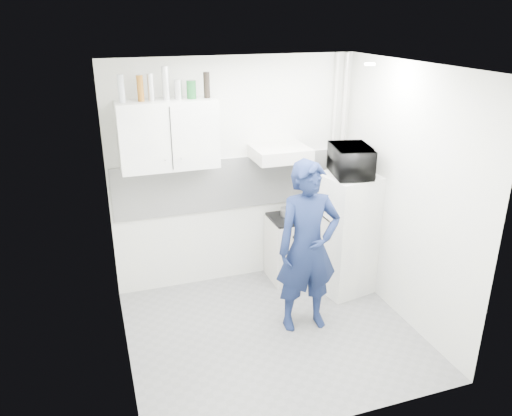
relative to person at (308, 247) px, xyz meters
name	(u,v)px	position (x,y,z in m)	size (l,w,h in m)	color
floor	(272,333)	(-0.38, -0.04, -0.88)	(2.80, 2.80, 0.00)	slate
ceiling	(276,66)	(-0.38, -0.04, 1.72)	(2.80, 2.80, 0.00)	white
wall_back	(235,174)	(-0.38, 1.21, 0.42)	(2.80, 2.80, 0.00)	silver
wall_left	(116,234)	(-1.78, -0.04, 0.42)	(2.60, 2.60, 0.00)	silver
wall_right	(405,196)	(1.02, -0.04, 0.42)	(2.60, 2.60, 0.00)	silver
person	(308,247)	(0.00, 0.00, 0.00)	(0.64, 0.42, 1.75)	#131F44
stove	(289,249)	(0.21, 0.96, -0.49)	(0.48, 0.48, 0.76)	beige
fridge	(346,233)	(0.72, 0.54, -0.19)	(0.57, 0.57, 1.38)	white
stove_top	(290,218)	(0.21, 0.96, -0.10)	(0.46, 0.46, 0.03)	black
saucepan	(287,212)	(0.20, 1.02, -0.04)	(0.16, 0.16, 0.09)	silver
microwave	(351,161)	(0.72, 0.54, 0.66)	(0.39, 0.57, 0.32)	black
bottle_a	(121,88)	(-1.55, 1.03, 1.46)	(0.06, 0.06, 0.26)	#B2B7BC
bottle_b	(140,88)	(-1.37, 1.03, 1.45)	(0.07, 0.07, 0.25)	brown
bottle_c	(151,87)	(-1.27, 1.03, 1.46)	(0.06, 0.06, 0.26)	silver
bottle_d	(166,83)	(-1.12, 1.03, 1.49)	(0.07, 0.07, 0.33)	silver
canister_a	(178,90)	(-1.00, 1.03, 1.42)	(0.08, 0.08, 0.19)	silver
canister_b	(191,90)	(-0.87, 1.03, 1.41)	(0.10, 0.10, 0.18)	#144C1E
bottle_e	(207,85)	(-0.71, 1.03, 1.45)	(0.06, 0.06, 0.26)	black
upper_cabinet	(168,135)	(-1.13, 1.03, 0.97)	(1.00, 0.35, 0.70)	white
range_hood	(280,153)	(0.07, 0.96, 0.69)	(0.60, 0.50, 0.14)	beige
backsplash	(235,183)	(-0.38, 1.19, 0.32)	(2.74, 0.03, 0.60)	white
pipe_a	(341,166)	(0.92, 1.13, 0.42)	(0.05, 0.05, 2.60)	beige
pipe_b	(332,167)	(0.80, 1.13, 0.42)	(0.04, 0.04, 2.60)	beige
ceiling_spot_fixture	(370,64)	(0.62, 0.16, 1.69)	(0.10, 0.10, 0.02)	white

